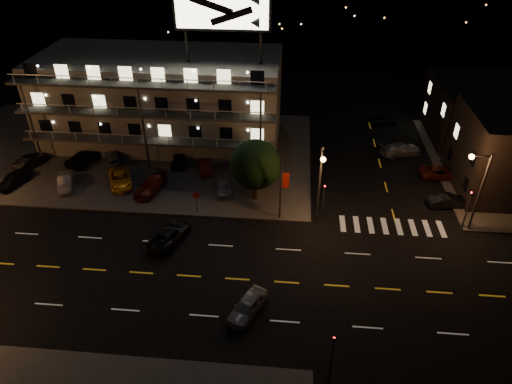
# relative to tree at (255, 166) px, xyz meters

# --- Properties ---
(ground) EXTENTS (140.00, 140.00, 0.00)m
(ground) POSITION_rel_tree_xyz_m (-2.35, -11.41, -3.99)
(ground) COLOR black
(ground) RESTS_ON ground
(curb_nw) EXTENTS (44.00, 24.00, 0.15)m
(curb_nw) POSITION_rel_tree_xyz_m (-16.35, 8.59, -3.91)
(curb_nw) COLOR #3B3B39
(curb_nw) RESTS_ON ground
(curb_ne) EXTENTS (16.00, 24.00, 0.15)m
(curb_ne) POSITION_rel_tree_xyz_m (27.65, 8.59, -3.91)
(curb_ne) COLOR #3B3B39
(curb_ne) RESTS_ON ground
(motel) EXTENTS (28.00, 13.80, 18.10)m
(motel) POSITION_rel_tree_xyz_m (-12.29, 12.47, 1.36)
(motel) COLOR #9A9786
(motel) RESTS_ON ground
(side_bldg_back) EXTENTS (14.06, 12.00, 7.00)m
(side_bldg_back) POSITION_rel_tree_xyz_m (27.64, 16.59, -0.49)
(side_bldg_back) COLOR black
(side_bldg_back) RESTS_ON ground
(streetlight_nc) EXTENTS (0.44, 1.92, 8.00)m
(streetlight_nc) POSITION_rel_tree_xyz_m (6.15, -3.48, 0.97)
(streetlight_nc) COLOR #2D2D30
(streetlight_nc) RESTS_ON ground
(streetlight_ne) EXTENTS (1.92, 0.44, 8.00)m
(streetlight_ne) POSITION_rel_tree_xyz_m (19.79, -3.11, 0.97)
(streetlight_ne) COLOR #2D2D30
(streetlight_ne) RESTS_ON ground
(signal_nw) EXTENTS (0.20, 0.27, 4.60)m
(signal_nw) POSITION_rel_tree_xyz_m (6.65, -2.92, -1.42)
(signal_nw) COLOR #2D2D30
(signal_nw) RESTS_ON ground
(signal_sw) EXTENTS (0.20, 0.27, 4.60)m
(signal_sw) POSITION_rel_tree_xyz_m (6.65, -19.91, -1.42)
(signal_sw) COLOR #2D2D30
(signal_sw) RESTS_ON ground
(signal_ne) EXTENTS (0.27, 0.20, 4.60)m
(signal_ne) POSITION_rel_tree_xyz_m (19.65, -2.91, -1.42)
(signal_ne) COLOR #2D2D30
(signal_ne) RESTS_ON ground
(banner_north) EXTENTS (0.83, 0.16, 6.40)m
(banner_north) POSITION_rel_tree_xyz_m (2.74, -3.01, -0.56)
(banner_north) COLOR #2D2D30
(banner_north) RESTS_ON ground
(stop_sign) EXTENTS (0.91, 0.11, 2.61)m
(stop_sign) POSITION_rel_tree_xyz_m (-5.35, -2.84, -2.28)
(stop_sign) COLOR #2D2D30
(stop_sign) RESTS_ON ground
(tree) EXTENTS (5.13, 4.94, 6.46)m
(tree) POSITION_rel_tree_xyz_m (0.00, 0.00, 0.00)
(tree) COLOR black
(tree) RESTS_ON curb_nw
(lot_car_0) EXTENTS (2.70, 4.33, 1.37)m
(lot_car_0) POSITION_rel_tree_xyz_m (-25.64, 0.17, -3.15)
(lot_car_0) COLOR black
(lot_car_0) RESTS_ON curb_nw
(lot_car_1) EXTENTS (2.72, 4.07, 1.27)m
(lot_car_1) POSITION_rel_tree_xyz_m (-19.99, 0.25, -3.20)
(lot_car_1) COLOR gray
(lot_car_1) RESTS_ON curb_nw
(lot_car_2) EXTENTS (3.90, 5.12, 1.29)m
(lot_car_2) POSITION_rel_tree_xyz_m (-14.44, 1.36, -3.19)
(lot_car_2) COLOR #EAA316
(lot_car_2) RESTS_ON curb_nw
(lot_car_3) EXTENTS (3.02, 5.01, 1.36)m
(lot_car_3) POSITION_rel_tree_xyz_m (-10.86, 0.37, -3.16)
(lot_car_3) COLOR #54170C
(lot_car_3) RESTS_ON curb_nw
(lot_car_4) EXTENTS (2.46, 4.25, 1.36)m
(lot_car_4) POSITION_rel_tree_xyz_m (-3.37, 0.99, -3.16)
(lot_car_4) COLOR gray
(lot_car_4) RESTS_ON curb_nw
(lot_car_5) EXTENTS (2.74, 4.33, 1.35)m
(lot_car_5) POSITION_rel_tree_xyz_m (-25.73, 4.02, -3.16)
(lot_car_5) COLOR black
(lot_car_5) RESTS_ON curb_nw
(lot_car_6) EXTENTS (3.61, 5.20, 1.32)m
(lot_car_6) POSITION_rel_tree_xyz_m (-20.07, 5.55, -3.18)
(lot_car_6) COLOR black
(lot_car_6) RESTS_ON curb_nw
(lot_car_7) EXTENTS (3.29, 4.58, 1.23)m
(lot_car_7) POSITION_rel_tree_xyz_m (-17.03, 6.07, -3.22)
(lot_car_7) COLOR gray
(lot_car_7) RESTS_ON curb_nw
(lot_car_8) EXTENTS (1.99, 3.97, 1.30)m
(lot_car_8) POSITION_rel_tree_xyz_m (-9.25, 6.09, -3.19)
(lot_car_8) COLOR black
(lot_car_8) RESTS_ON curb_nw
(lot_car_9) EXTENTS (2.37, 3.92, 1.22)m
(lot_car_9) POSITION_rel_tree_xyz_m (-6.01, 4.83, -3.23)
(lot_car_9) COLOR #54170C
(lot_car_9) RESTS_ON curb_nw
(side_car_0) EXTENTS (4.18, 1.94, 1.33)m
(side_car_0) POSITION_rel_tree_xyz_m (19.24, 0.55, -3.32)
(side_car_0) COLOR black
(side_car_0) RESTS_ON ground
(side_car_1) EXTENTS (4.65, 2.32, 1.27)m
(side_car_1) POSITION_rel_tree_xyz_m (19.73, 6.10, -3.35)
(side_car_1) COLOR #54170C
(side_car_1) RESTS_ON ground
(side_car_2) EXTENTS (5.30, 3.54, 1.43)m
(side_car_2) POSITION_rel_tree_xyz_m (16.30, 10.90, -3.27)
(side_car_2) COLOR gray
(side_car_2) RESTS_ON ground
(side_car_3) EXTENTS (3.92, 2.22, 1.26)m
(side_car_3) POSITION_rel_tree_xyz_m (15.45, 19.15, -3.36)
(side_car_3) COLOR black
(side_car_3) RESTS_ON ground
(road_car_east) EXTENTS (3.13, 4.34, 1.37)m
(road_car_east) POSITION_rel_tree_xyz_m (0.85, -14.83, -3.30)
(road_car_east) COLOR gray
(road_car_east) RESTS_ON ground
(road_car_west) EXTENTS (3.54, 5.22, 1.33)m
(road_car_west) POSITION_rel_tree_xyz_m (-6.96, -7.01, -3.32)
(road_car_west) COLOR black
(road_car_west) RESTS_ON ground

